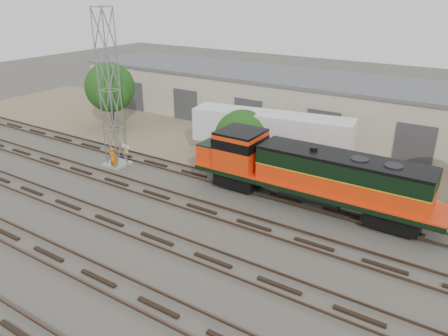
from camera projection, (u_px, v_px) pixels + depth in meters
The scene contains 11 objects.
ground at pixel (188, 219), 28.06m from camera, with size 140.00×140.00×0.00m, color #47423A.
dirt_strip at pixel (288, 151), 39.67m from camera, with size 80.00×16.00×0.02m, color #726047.
tracks at pixel (157, 239), 25.71m from camera, with size 80.00×20.40×0.28m.
warehouse at pixel (324, 104), 44.80m from camera, with size 58.40×10.40×5.30m.
locomotive at pixel (307, 173), 29.03m from camera, with size 17.15×3.01×4.12m.
signal_tower at pixel (110, 93), 34.23m from camera, with size 1.84×1.84×12.49m.
sign_post at pixel (126, 153), 34.71m from camera, with size 0.93×0.26×2.31m.
worker at pixel (113, 158), 35.41m from camera, with size 0.68×0.45×1.86m, color #D0690B.
semi_trailer at pixel (275, 132), 36.50m from camera, with size 13.74×4.84×4.15m.
tree_west at pixel (110, 89), 45.15m from camera, with size 5.41×5.15×6.74m.
tree_mid at pixel (244, 140), 36.54m from camera, with size 4.95×4.71×4.71m.
Camera 1 is at (15.39, -19.40, 13.80)m, focal length 35.00 mm.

